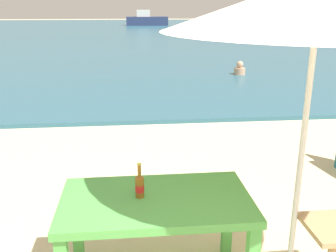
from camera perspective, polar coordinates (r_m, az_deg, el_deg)
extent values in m
cube|color=#2D6075|center=(31.81, -4.47, 13.84)|extent=(120.00, 50.00, 0.08)
cube|color=#4C9E47|center=(2.87, -1.79, -11.17)|extent=(1.40, 0.80, 0.06)
cube|color=#4C9E47|center=(3.38, -13.38, -14.29)|extent=(0.08, 0.08, 0.70)
cube|color=#4C9E47|center=(3.45, 8.82, -13.36)|extent=(0.08, 0.08, 0.70)
cylinder|color=brown|center=(2.84, -4.23, -9.08)|extent=(0.06, 0.06, 0.16)
cone|color=brown|center=(2.81, -4.27, -7.67)|extent=(0.06, 0.06, 0.03)
cylinder|color=brown|center=(2.78, -4.30, -6.60)|extent=(0.03, 0.03, 0.09)
cylinder|color=red|center=(2.84, -4.23, -9.22)|extent=(0.07, 0.07, 0.05)
cylinder|color=gold|center=(2.76, -4.32, -5.70)|extent=(0.03, 0.03, 0.01)
cylinder|color=silver|center=(2.97, 19.44, -2.32)|extent=(0.04, 0.04, 2.30)
cone|color=beige|center=(2.81, 21.52, 16.63)|extent=(2.10, 2.10, 0.36)
cube|color=tan|center=(3.22, 23.75, -13.66)|extent=(0.44, 0.44, 0.04)
cylinder|color=tan|center=(11.96, 10.60, 8.03)|extent=(0.34, 0.34, 0.20)
sphere|color=tan|center=(11.93, 10.65, 9.00)|extent=(0.21, 0.21, 0.21)
cube|color=navy|center=(40.42, -3.14, 15.33)|extent=(4.21, 1.15, 0.86)
cube|color=silver|center=(40.38, -3.72, 16.40)|extent=(1.34, 0.86, 0.67)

